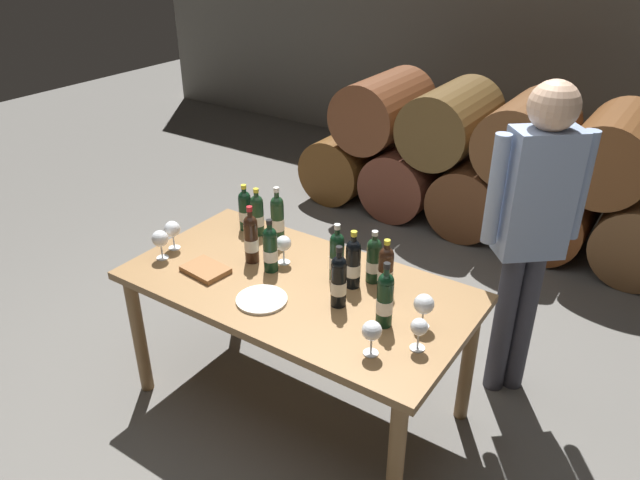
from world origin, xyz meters
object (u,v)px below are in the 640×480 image
Objects in this scene: wine_bottle_0 at (270,249)px; wine_glass_4 at (283,244)px; tasting_notebook at (206,270)px; wine_bottle_1 at (251,238)px; wine_glass_2 at (424,305)px; dining_table at (297,299)px; wine_glass_3 at (172,230)px; wine_bottle_8 at (385,299)px; wine_glass_0 at (372,332)px; wine_bottle_5 at (277,218)px; wine_bottle_2 at (353,263)px; wine_bottle_9 at (386,269)px; wine_bottle_10 at (337,256)px; wine_bottle_4 at (339,280)px; wine_bottle_7 at (245,210)px; wine_bottle_3 at (257,214)px; wine_bottle_6 at (374,260)px; wine_glass_5 at (419,328)px; serving_plate at (262,300)px; sommelier_presenting at (533,219)px; wine_glass_1 at (160,239)px.

wine_bottle_0 is 1.84× the size of wine_glass_4.
wine_bottle_1 is at bearing 66.77° from tasting_notebook.
wine_glass_2 reaches higher than tasting_notebook.
wine_glass_3 is (-0.75, -0.08, 0.20)m from dining_table.
wine_bottle_8 is 0.21m from wine_glass_0.
wine_bottle_0 reaches higher than dining_table.
wine_bottle_5 reaches higher than tasting_notebook.
wine_bottle_5 reaches higher than wine_bottle_1.
wine_bottle_2 is 0.51m from wine_glass_0.
wine_bottle_9 is 0.25m from wine_bottle_10.
wine_bottle_1 is 0.45m from wine_glass_3.
dining_table is 0.56m from wine_bottle_8.
wine_glass_4 is (-0.41, -0.01, -0.02)m from wine_bottle_2.
wine_bottle_4 is 1.91× the size of wine_glass_3.
wine_bottle_7 is (-0.26, 0.26, -0.01)m from wine_bottle_1.
wine_glass_3 reaches higher than wine_glass_4.
wine_glass_3 is (-0.27, -0.38, -0.01)m from wine_bottle_3.
wine_bottle_10 is at bearing 124.62° from wine_bottle_4.
wine_bottle_3 is 0.36m from wine_glass_4.
tasting_notebook is at bearing -151.36° from wine_bottle_10.
wine_bottle_3 is 0.92× the size of wine_bottle_10.
wine_bottle_2 reaches higher than wine_bottle_6.
wine_bottle_1 is at bearing -171.17° from wine_bottle_2.
wine_bottle_2 is 1.35× the size of tasting_notebook.
wine_bottle_3 is 1.88× the size of wine_glass_5.
wine_bottle_3 reaches higher than dining_table.
serving_plate is at bearing -161.41° from wine_glass_2.
sommelier_presenting reaches higher than wine_glass_2.
wine_bottle_10 is (0.48, -0.16, -0.01)m from wine_bottle_5.
wine_bottle_2 is 0.33m from wine_bottle_8.
wine_glass_1 is (-1.11, -0.38, -0.01)m from wine_bottle_9.
serving_plate is (-0.31, -0.17, -0.12)m from wine_bottle_4.
wine_bottle_0 reaches higher than serving_plate.
wine_bottle_2 is at bearing 99.40° from wine_bottle_4.
wine_glass_0 is at bearing -3.02° from wine_glass_1.
dining_table is at bearing 169.78° from wine_glass_5.
wine_bottle_2 is at bearing 29.20° from dining_table.
wine_bottle_6 is at bearing -6.49° from wine_bottle_5.
wine_glass_3 is 0.62m from wine_glass_4.
wine_bottle_4 is at bearing -118.32° from wine_bottle_9.
wine_bottle_0 is 0.90× the size of wine_bottle_5.
wine_bottle_9 is at bearing 42.59° from serving_plate.
wine_bottle_8 is at bearing -151.61° from wine_glass_2.
wine_bottle_7 is at bearing 152.14° from dining_table.
dining_table is 10.67× the size of wine_glass_1.
sommelier_presenting is at bearing 73.45° from wine_glass_2.
wine_glass_1 is at bearing -157.49° from wine_bottle_6.
wine_glass_4 is (0.58, 0.21, -0.00)m from wine_glass_3.
dining_table is at bearing -154.76° from wine_bottle_9.
serving_plate is (0.13, -0.24, -0.12)m from wine_bottle_0.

